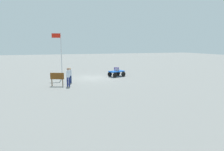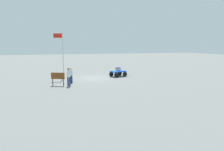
% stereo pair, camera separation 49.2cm
% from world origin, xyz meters
% --- Properties ---
extents(ground_plane, '(120.00, 120.00, 0.00)m').
position_xyz_m(ground_plane, '(0.00, 0.00, 0.00)').
color(ground_plane, slate).
extents(luggage_cart, '(2.18, 1.71, 0.69)m').
position_xyz_m(luggage_cart, '(-2.94, -0.14, 0.48)').
color(luggage_cart, blue).
rests_on(luggage_cart, ground).
extents(suitcase_maroon, '(0.69, 0.54, 0.35)m').
position_xyz_m(suitcase_maroon, '(-3.12, -0.69, 0.87)').
color(suitcase_maroon, navy).
rests_on(suitcase_maroon, luggage_cart).
extents(suitcase_grey, '(0.51, 0.40, 0.26)m').
position_xyz_m(suitcase_grey, '(-2.98, -0.18, 0.82)').
color(suitcase_grey, gray).
rests_on(suitcase_grey, luggage_cart).
extents(worker_lead, '(0.44, 0.44, 1.57)m').
position_xyz_m(worker_lead, '(2.95, 2.30, 0.89)').
color(worker_lead, navy).
rests_on(worker_lead, ground).
extents(worker_trailing, '(0.46, 0.46, 1.75)m').
position_xyz_m(worker_trailing, '(3.33, 4.00, 1.02)').
color(worker_trailing, navy).
rests_on(worker_trailing, ground).
extents(flagpole, '(1.02, 0.19, 5.20)m').
position_xyz_m(flagpole, '(3.59, -0.83, 3.06)').
color(flagpole, silver).
rests_on(flagpole, ground).
extents(signboard, '(1.23, 0.53, 1.25)m').
position_xyz_m(signboard, '(4.29, 3.43, 0.86)').
color(signboard, '#4C3319').
rests_on(signboard, ground).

